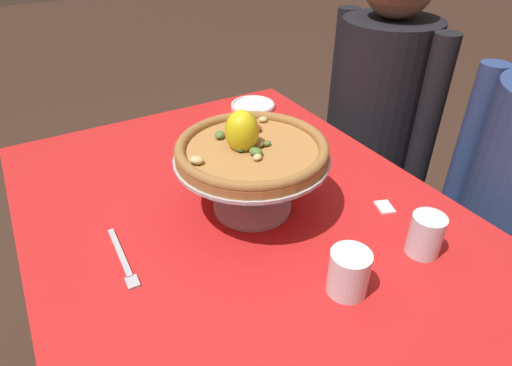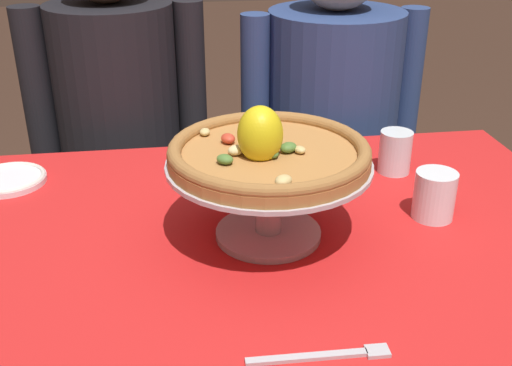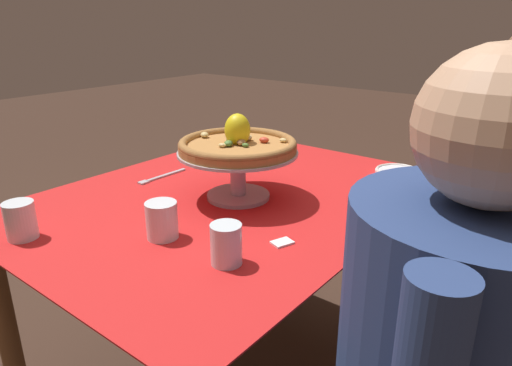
# 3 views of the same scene
# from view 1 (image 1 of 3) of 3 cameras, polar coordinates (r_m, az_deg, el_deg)

# --- Properties ---
(dining_table) EXTENTS (1.26, 0.96, 0.75)m
(dining_table) POSITION_cam_1_polar(r_m,az_deg,el_deg) (1.11, -1.96, -8.06)
(dining_table) COLOR brown
(dining_table) RESTS_ON ground
(pizza_stand) EXTENTS (0.35, 0.35, 0.15)m
(pizza_stand) POSITION_cam_1_polar(r_m,az_deg,el_deg) (1.00, -0.66, 1.32)
(pizza_stand) COLOR #B7B7C1
(pizza_stand) RESTS_ON dining_table
(pizza) EXTENTS (0.34, 0.34, 0.11)m
(pizza) POSITION_cam_1_polar(r_m,az_deg,el_deg) (0.97, -0.82, 4.84)
(pizza) COLOR #AD753D
(pizza) RESTS_ON pizza_stand
(water_glass_back_right) EXTENTS (0.07, 0.07, 0.09)m
(water_glass_back_right) POSITION_cam_1_polar(r_m,az_deg,el_deg) (0.97, 21.41, -6.60)
(water_glass_back_right) COLOR silver
(water_glass_back_right) RESTS_ON dining_table
(water_glass_side_right) EXTENTS (0.08, 0.08, 0.09)m
(water_glass_side_right) POSITION_cam_1_polar(r_m,az_deg,el_deg) (0.85, 12.08, -11.75)
(water_glass_side_right) COLOR white
(water_glass_side_right) RESTS_ON dining_table
(side_plate) EXTENTS (0.16, 0.16, 0.02)m
(side_plate) POSITION_cam_1_polar(r_m,az_deg,el_deg) (1.56, -0.41, 10.21)
(side_plate) COLOR white
(side_plate) RESTS_ON dining_table
(dinner_fork) EXTENTS (0.19, 0.02, 0.01)m
(dinner_fork) POSITION_cam_1_polar(r_m,az_deg,el_deg) (0.95, -17.08, -9.78)
(dinner_fork) COLOR #B7B7C1
(dinner_fork) RESTS_ON dining_table
(sugar_packet) EXTENTS (0.06, 0.05, 0.00)m
(sugar_packet) POSITION_cam_1_polar(r_m,az_deg,el_deg) (1.10, 16.61, -3.05)
(sugar_packet) COLOR white
(sugar_packet) RESTS_ON dining_table
(diner_left) EXTENTS (0.49, 0.35, 1.28)m
(diner_left) POSITION_cam_1_polar(r_m,az_deg,el_deg) (1.71, 15.29, 5.86)
(diner_left) COLOR gray
(diner_left) RESTS_ON ground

